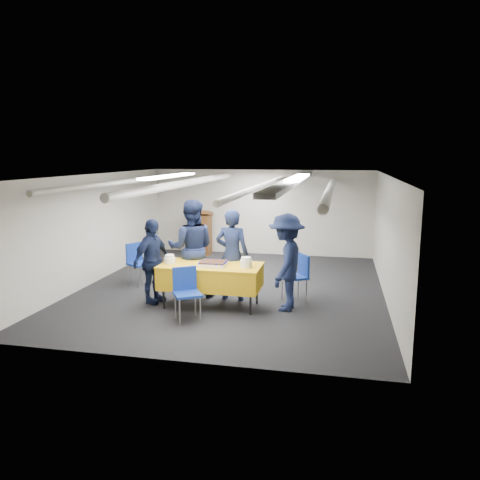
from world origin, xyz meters
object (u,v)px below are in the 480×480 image
sheet_cake (213,263)px  chair_near (186,288)px  chair_right (298,272)px  podium (200,232)px  sailor_b (191,248)px  serving_table (211,276)px  chair_left (137,259)px  sailor_a (232,255)px  sailor_d (286,262)px  sailor_c (152,261)px

sheet_cake → chair_near: 0.76m
chair_right → podium: bearing=130.1°
sailor_b → serving_table: bearing=121.6°
chair_near → chair_right: (1.72, 1.42, 0.00)m
podium → chair_near: podium is taller
chair_near → sheet_cake: bearing=66.4°
sheet_cake → chair_left: chair_left is taller
chair_near → sailor_b: 1.38m
sailor_b → sheet_cake: bearing=121.5°
sailor_a → podium: bearing=-62.2°
sheet_cake → chair_near: chair_near is taller
sailor_d → podium: bearing=-140.2°
serving_table → sheet_cake: 0.27m
sheet_cake → sailor_c: sailor_c is taller
podium → sailor_b: sailor_b is taller
serving_table → sailor_b: (-0.54, 0.57, 0.38)m
sailor_c → sailor_a: bearing=-52.5°
chair_right → chair_left: 3.43m
serving_table → sailor_b: 0.87m
chair_near → sailor_c: sailor_c is taller
chair_right → sailor_b: bearing=-176.1°
podium → sailor_b: size_ratio=0.67×
sailor_c → chair_right: bearing=-56.6°
chair_left → sailor_c: 1.40m
sheet_cake → chair_right: size_ratio=0.55×
serving_table → sailor_a: bearing=59.9°
serving_table → sailor_d: size_ratio=1.06×
sheet_cake → sailor_d: size_ratio=0.28×
serving_table → chair_left: size_ratio=2.08×
podium → sailor_d: sailor_d is taller
chair_right → chair_near: bearing=-140.4°
serving_table → chair_left: bearing=149.8°
chair_near → sailor_a: sailor_a is taller
serving_table → sailor_c: 1.13m
chair_right → sailor_a: (-1.22, -0.22, 0.33)m
chair_right → sailor_c: sailor_c is taller
serving_table → chair_right: bearing=25.2°
sheet_cake → podium: size_ratio=0.38×
serving_table → podium: size_ratio=1.44×
chair_right → chair_left: size_ratio=1.00×
sailor_a → sailor_d: size_ratio=1.01×
serving_table → sailor_c: sailor_c is taller
chair_left → sailor_d: (3.24, -0.99, 0.32)m
chair_right → sailor_c: size_ratio=0.56×
sheet_cake → sailor_a: bearing=68.5°
chair_left → sailor_b: (1.37, -0.55, 0.40)m
chair_right → sheet_cake: bearing=-151.7°
serving_table → chair_left: (-1.91, 1.11, -0.03)m
sheet_cake → serving_table: bearing=133.3°
podium → chair_left: podium is taller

